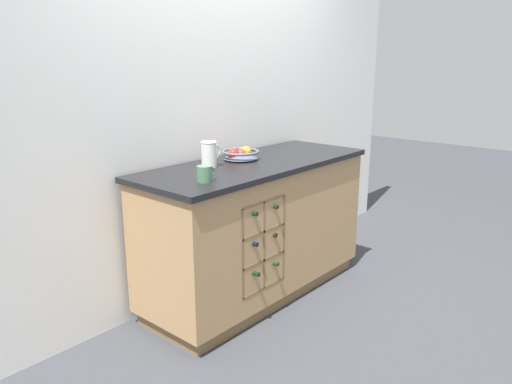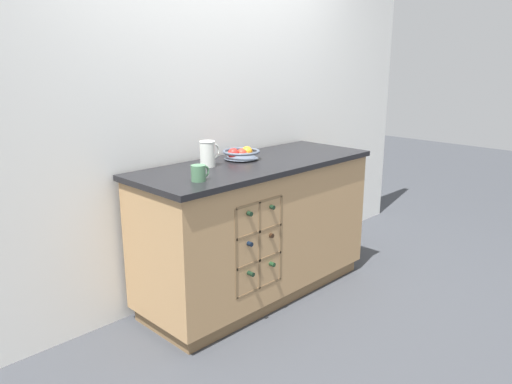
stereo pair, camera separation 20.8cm
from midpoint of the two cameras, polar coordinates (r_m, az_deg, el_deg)
ground_plane at (r=3.58m, az=-1.70°, el=-11.39°), size 14.00×14.00×0.00m
back_wall at (r=3.48m, az=-6.46°, el=9.73°), size 4.40×0.06×2.55m
kitchen_island at (r=3.39m, az=-1.77°, el=-4.20°), size 1.71×0.67×0.94m
fruit_bowl at (r=3.32m, az=-3.59°, el=4.39°), size 0.25×0.25×0.08m
white_pitcher at (r=3.11m, az=-7.28°, el=4.36°), size 0.15×0.10×0.16m
ceramic_mug at (r=2.75m, az=-8.03°, el=2.06°), size 0.12×0.08×0.09m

